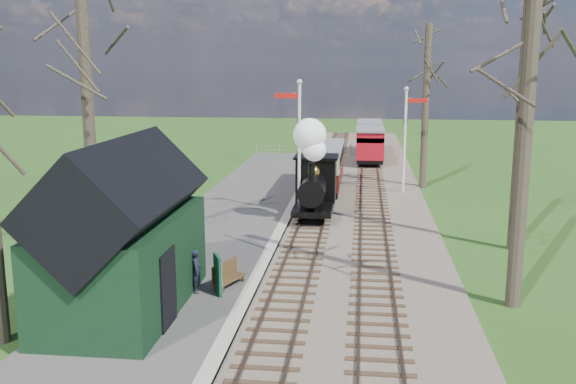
# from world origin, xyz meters

# --- Properties ---
(distant_hills) EXTENTS (114.40, 48.00, 22.02)m
(distant_hills) POSITION_xyz_m (1.40, 64.38, -16.21)
(distant_hills) COLOR #385B23
(distant_hills) RESTS_ON ground
(ballast_bed) EXTENTS (8.00, 60.00, 0.10)m
(ballast_bed) POSITION_xyz_m (1.30, 22.00, 0.05)
(ballast_bed) COLOR brown
(ballast_bed) RESTS_ON ground
(track_near) EXTENTS (1.60, 60.00, 0.15)m
(track_near) POSITION_xyz_m (0.00, 22.00, 0.10)
(track_near) COLOR brown
(track_near) RESTS_ON ground
(track_far) EXTENTS (1.60, 60.00, 0.15)m
(track_far) POSITION_xyz_m (2.60, 22.00, 0.10)
(track_far) COLOR brown
(track_far) RESTS_ON ground
(platform) EXTENTS (5.00, 44.00, 0.20)m
(platform) POSITION_xyz_m (-3.50, 14.00, 0.10)
(platform) COLOR #474442
(platform) RESTS_ON ground
(coping_strip) EXTENTS (0.40, 44.00, 0.21)m
(coping_strip) POSITION_xyz_m (-1.20, 14.00, 0.10)
(coping_strip) COLOR #B2AD9E
(coping_strip) RESTS_ON ground
(station_shed) EXTENTS (3.25, 6.30, 4.78)m
(station_shed) POSITION_xyz_m (-4.30, 4.00, 2.27)
(station_shed) COLOR black
(station_shed) RESTS_ON platform
(semaphore_near) EXTENTS (1.22, 0.24, 6.22)m
(semaphore_near) POSITION_xyz_m (-0.77, 16.00, 3.62)
(semaphore_near) COLOR silver
(semaphore_near) RESTS_ON ground
(semaphore_far) EXTENTS (1.22, 0.24, 5.72)m
(semaphore_far) POSITION_xyz_m (4.37, 22.00, 3.35)
(semaphore_far) COLOR silver
(semaphore_far) RESTS_ON ground
(bare_trees) EXTENTS (15.51, 22.39, 12.00)m
(bare_trees) POSITION_xyz_m (1.33, 10.10, 5.21)
(bare_trees) COLOR #382D23
(bare_trees) RESTS_ON ground
(fence_line) EXTENTS (12.60, 0.08, 1.00)m
(fence_line) POSITION_xyz_m (0.30, 36.00, 0.55)
(fence_line) COLOR slate
(fence_line) RESTS_ON ground
(locomotive) EXTENTS (1.79, 4.17, 4.47)m
(locomotive) POSITION_xyz_m (-0.01, 15.72, 2.06)
(locomotive) COLOR black
(locomotive) RESTS_ON ground
(coach) EXTENTS (2.09, 7.15, 2.19)m
(coach) POSITION_xyz_m (0.00, 21.78, 1.51)
(coach) COLOR black
(coach) RESTS_ON ground
(red_carriage_a) EXTENTS (1.92, 4.76, 2.02)m
(red_carriage_a) POSITION_xyz_m (2.60, 32.19, 1.41)
(red_carriage_a) COLOR black
(red_carriage_a) RESTS_ON ground
(red_carriage_b) EXTENTS (1.92, 4.76, 2.02)m
(red_carriage_b) POSITION_xyz_m (2.60, 37.69, 1.41)
(red_carriage_b) COLOR black
(red_carriage_b) RESTS_ON ground
(sign_board) EXTENTS (0.40, 0.75, 1.15)m
(sign_board) POSITION_xyz_m (-2.06, 5.51, 0.77)
(sign_board) COLOR #0F472C
(sign_board) RESTS_ON platform
(bench) EXTENTS (0.84, 1.36, 0.75)m
(bench) POSITION_xyz_m (-1.94, 6.18, 0.55)
(bench) COLOR #4A341A
(bench) RESTS_ON platform
(person) EXTENTS (0.39, 0.52, 1.32)m
(person) POSITION_xyz_m (-2.72, 5.52, 0.86)
(person) COLOR black
(person) RESTS_ON platform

